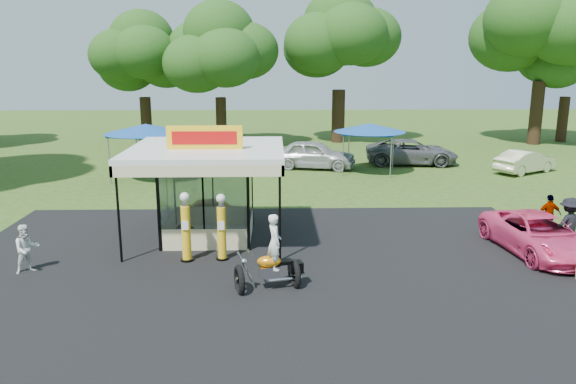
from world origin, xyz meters
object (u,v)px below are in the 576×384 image
object	(u,v)px
gas_pump_left	(186,229)
motorcycle	(272,259)
bg_car_b	(201,153)
pink_sedan	(538,235)
bg_car_c	(314,154)
gas_station_kiosk	(208,191)
spectator_east_a	(569,224)
spectator_west	(27,249)
bg_car_e	(525,161)
gas_pump_right	(222,229)
bg_car_d	(412,152)
tent_east	(370,128)
tent_west	(146,129)
spectator_east_b	(549,215)
kiosk_car	(215,210)

from	to	relation	value
gas_pump_left	motorcycle	xyz separation A→B (m)	(2.76, -2.30, -0.22)
motorcycle	bg_car_b	distance (m)	19.99
pink_sedan	bg_car_b	size ratio (longest dim) A/B	0.90
motorcycle	bg_car_c	size ratio (longest dim) A/B	0.46
gas_station_kiosk	bg_car_b	xyz separation A→B (m)	(-2.13, 14.71, -1.01)
spectator_east_a	spectator_west	bearing A→B (deg)	-7.63
bg_car_b	motorcycle	bearing A→B (deg)	-171.34
bg_car_e	spectator_east_a	bearing A→B (deg)	130.50
gas_pump_right	bg_car_d	bearing A→B (deg)	58.92
gas_pump_left	pink_sedan	world-z (taller)	gas_pump_left
bg_car_d	tent_east	size ratio (longest dim) A/B	1.38
spectator_east_a	gas_pump_left	bearing A→B (deg)	-9.43
bg_car_b	spectator_west	bearing A→B (deg)	166.22
motorcycle	bg_car_e	world-z (taller)	motorcycle
spectator_east_a	tent_west	world-z (taller)	tent_west
spectator_west	bg_car_e	xyz separation A→B (m)	(22.11, 15.16, -0.10)
spectator_east_b	bg_car_d	xyz separation A→B (m)	(-1.57, 14.72, 0.01)
motorcycle	spectator_east_b	distance (m)	11.33
gas_pump_right	bg_car_d	xyz separation A→B (m)	(10.32, 17.13, -0.29)
gas_pump_left	motorcycle	world-z (taller)	gas_pump_left
gas_station_kiosk	kiosk_car	distance (m)	2.56
spectator_east_a	spectator_east_b	xyz separation A→B (m)	(0.20, 1.76, -0.16)
gas_station_kiosk	tent_west	world-z (taller)	gas_station_kiosk
spectator_west	bg_car_c	distance (m)	19.54
kiosk_car	spectator_east_a	size ratio (longest dim) A/B	1.51
gas_station_kiosk	bg_car_e	bearing A→B (deg)	35.00
gas_pump_left	bg_car_b	bearing A→B (deg)	95.55
gas_pump_left	spectator_east_a	distance (m)	12.84
gas_pump_left	kiosk_car	xyz separation A→B (m)	(0.46, 4.69, -0.63)
spectator_east_a	tent_east	world-z (taller)	tent_east
spectator_east_a	bg_car_b	xyz separation A→B (m)	(-14.49, 16.45, -0.16)
spectator_east_b	bg_car_b	distance (m)	20.78
spectator_east_a	gas_pump_right	bearing A→B (deg)	-9.57
pink_sedan	spectator_east_a	xyz separation A→B (m)	(1.12, 0.25, 0.27)
gas_pump_left	tent_west	xyz separation A→B (m)	(-4.04, 12.92, 1.66)
bg_car_d	tent_west	size ratio (longest dim) A/B	1.29
motorcycle	pink_sedan	world-z (taller)	motorcycle
bg_car_d	tent_west	bearing A→B (deg)	110.27
gas_pump_right	tent_east	bearing A→B (deg)	63.66
pink_sedan	bg_car_b	bearing A→B (deg)	122.10
motorcycle	pink_sedan	distance (m)	9.37
gas_station_kiosk	bg_car_b	distance (m)	14.90
spectator_east_a	bg_car_b	size ratio (longest dim) A/B	0.35
kiosk_car	bg_car_e	distance (m)	19.48
bg_car_e	spectator_west	bearing A→B (deg)	93.49
kiosk_car	bg_car_d	size ratio (longest dim) A/B	0.50
pink_sedan	tent_west	size ratio (longest dim) A/B	1.09
gas_station_kiosk	gas_pump_left	bearing A→B (deg)	-100.43
bg_car_b	bg_car_d	distance (m)	13.12
tent_west	gas_pump_left	bearing A→B (deg)	-72.65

